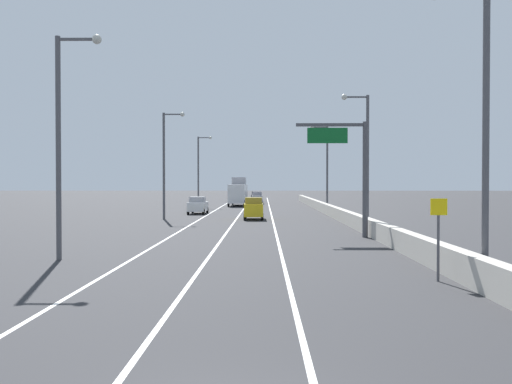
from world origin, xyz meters
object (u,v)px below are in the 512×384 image
Objects in this scene: overhead_sign_gantry at (354,165)px; car_yellow_3 at (254,208)px; lamp_post_right_third at (325,162)px; car_black_4 at (257,197)px; lamp_post_right_near at (479,115)px; car_silver_1 at (257,198)px; car_blue_2 at (241,197)px; lamp_post_left_far at (200,166)px; speed_advisory_sign at (438,233)px; lamp_post_left_mid at (166,158)px; lamp_post_right_second at (364,152)px; box_truck at (238,193)px; lamp_post_left_near at (64,131)px; car_white_0 at (198,205)px.

car_yellow_3 is (-6.80, 17.24, -3.68)m from overhead_sign_gantry.
lamp_post_right_third is 2.26× the size of car_black_4.
lamp_post_right_near is 2.31× the size of car_silver_1.
car_silver_1 is 8.70m from car_black_4.
lamp_post_right_third reaches higher than car_black_4.
lamp_post_right_third is at bearing 57.52° from car_yellow_3.
car_silver_1 is at bearing 96.67° from lamp_post_right_near.
car_blue_2 is at bearing -133.81° from car_black_4.
car_silver_1 is (8.31, 10.35, -4.93)m from lamp_post_left_far.
speed_advisory_sign is at bearing -91.32° from lamp_post_right_third.
lamp_post_left_mid reaches higher than car_silver_1.
car_silver_1 is (-8.50, 72.67, -4.93)m from lamp_post_right_near.
overhead_sign_gantry is 1.83× the size of car_yellow_3.
lamp_post_left_far is (-15.20, 45.68, 1.20)m from overhead_sign_gantry.
car_yellow_3 is at bearing 129.93° from lamp_post_right_second.
speed_advisory_sign reaches higher than car_blue_2.
car_yellow_3 is at bearing 103.94° from lamp_post_right_near.
lamp_post_right_third reaches higher than box_truck.
car_yellow_3 is at bearing 73.52° from lamp_post_left_near.
lamp_post_right_third is 1.09× the size of box_truck.
lamp_post_left_mid is 2.31× the size of car_silver_1.
overhead_sign_gantry reaches higher than car_yellow_3.
car_silver_1 is 0.95× the size of car_blue_2.
car_black_4 is (7.97, 75.37, -4.97)m from lamp_post_left_near.
car_white_0 is (-13.27, 26.59, -3.76)m from overhead_sign_gantry.
car_black_4 is (-0.19, 8.70, -0.04)m from car_silver_1.
lamp_post_right_third reaches higher than overhead_sign_gantry.
lamp_post_right_near is 81.98m from car_black_4.
lamp_post_left_near is 1.00× the size of lamp_post_left_far.
car_black_4 is (-8.68, 81.37, -4.97)m from lamp_post_right_near.
overhead_sign_gantry is 0.72× the size of lamp_post_right_second.
speed_advisory_sign is 78.63m from car_blue_2.
car_yellow_3 is at bearing -1.96° from lamp_post_left_mid.
overhead_sign_gantry reaches higher than car_white_0.
lamp_post_right_second is 43.13m from box_truck.
car_black_4 is at bearing 81.03° from box_truck.
box_truck is (5.51, 2.51, -3.94)m from lamp_post_left_far.
lamp_post_right_near is 23.47m from lamp_post_right_second.
car_yellow_3 is at bearing -89.87° from car_silver_1.
lamp_post_right_second reaches higher than speed_advisory_sign.
car_blue_2 is (-10.16, 77.96, -0.83)m from speed_advisory_sign.
lamp_post_left_near is at bearing 160.19° from lamp_post_right_near.
lamp_post_right_third is 21.06m from lamp_post_left_mid.
speed_advisory_sign is 34.01m from car_yellow_3.
car_yellow_3 is (-7.25, 33.22, -0.71)m from speed_advisory_sign.
overhead_sign_gantry is at bearing -105.57° from lamp_post_right_second.
speed_advisory_sign is at bearing -84.19° from car_silver_1.
speed_advisory_sign is at bearing -77.70° from car_yellow_3.
lamp_post_right_near reaches higher than speed_advisory_sign.
car_white_0 is 11.37m from car_yellow_3.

